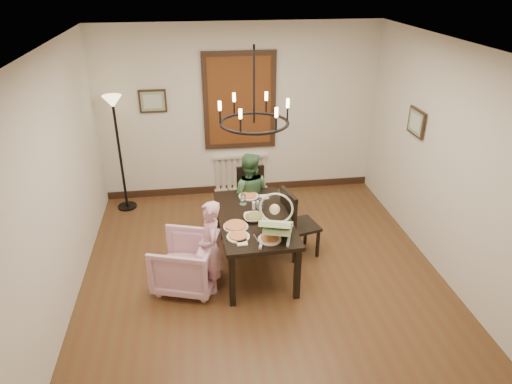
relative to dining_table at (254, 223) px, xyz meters
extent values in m
cube|color=#54381C|center=(0.07, -0.27, -0.65)|extent=(4.50, 5.00, 0.01)
cube|color=white|center=(0.07, -0.27, 2.15)|extent=(4.50, 5.00, 0.01)
cube|color=beige|center=(0.07, 2.23, 0.75)|extent=(4.50, 0.01, 2.80)
cube|color=beige|center=(-2.18, -0.27, 0.75)|extent=(0.01, 5.00, 2.80)
cube|color=beige|center=(2.32, -0.27, 0.75)|extent=(0.01, 5.00, 2.80)
cube|color=black|center=(0.00, 0.00, 0.06)|extent=(0.93, 1.59, 0.05)
cube|color=black|center=(-0.36, -0.73, -0.31)|extent=(0.07, 0.07, 0.68)
cube|color=black|center=(-0.40, 0.71, -0.31)|extent=(0.07, 0.07, 0.68)
cube|color=black|center=(0.40, -0.71, -0.31)|extent=(0.07, 0.07, 0.68)
cube|color=black|center=(0.36, 0.73, -0.31)|extent=(0.07, 0.07, 0.68)
imported|color=#E8B1C5|center=(-0.88, -0.29, -0.32)|extent=(0.91, 0.90, 0.66)
imported|color=#D798AA|center=(-0.57, -0.40, -0.16)|extent=(0.27, 0.38, 0.98)
imported|color=#3F6940|center=(0.03, 0.80, -0.13)|extent=(0.58, 0.49, 1.04)
imported|color=white|center=(-0.02, -0.08, 0.12)|extent=(0.30, 0.30, 0.07)
cylinder|color=tan|center=(-0.26, -0.22, 0.10)|extent=(0.30, 0.30, 0.04)
cylinder|color=silver|center=(0.07, 0.03, 0.15)|extent=(0.07, 0.07, 0.13)
cube|color=brown|center=(0.07, 2.19, 0.95)|extent=(1.00, 0.03, 1.40)
cube|color=black|center=(-1.28, 2.20, 1.00)|extent=(0.42, 0.03, 0.36)
cube|color=black|center=(2.28, 0.63, 1.00)|extent=(0.03, 0.42, 0.36)
torus|color=black|center=(0.00, 0.00, 1.30)|extent=(0.80, 0.80, 0.04)
camera|label=1|loc=(-0.68, -4.89, 2.90)|focal=32.00mm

